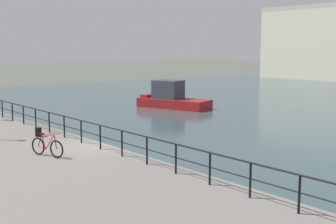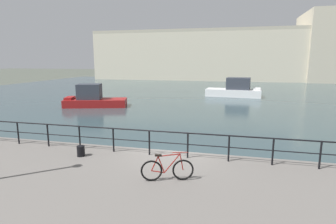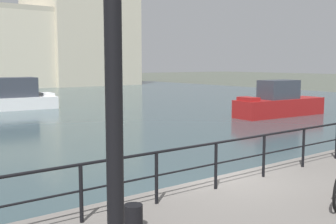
{
  "view_description": "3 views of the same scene",
  "coord_description": "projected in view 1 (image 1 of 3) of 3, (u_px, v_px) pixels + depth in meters",
  "views": [
    {
      "loc": [
        17.04,
        -10.69,
        5.1
      ],
      "look_at": [
        0.14,
        3.61,
        1.87
      ],
      "focal_mm": 47.92,
      "sensor_mm": 36.0,
      "label": 1
    },
    {
      "loc": [
        2.56,
        -11.41,
        4.7
      ],
      "look_at": [
        -1.04,
        3.36,
        1.82
      ],
      "focal_mm": 29.46,
      "sensor_mm": 36.0,
      "label": 2
    },
    {
      "loc": [
        -7.25,
        -7.35,
        3.55
      ],
      "look_at": [
        1.49,
        4.07,
        1.86
      ],
      "focal_mm": 44.67,
      "sensor_mm": 36.0,
      "label": 3
    }
  ],
  "objects": [
    {
      "name": "mooring_bollard",
      "position": [
        38.0,
        132.0,
        21.99
      ],
      "size": [
        0.32,
        0.32,
        0.44
      ],
      "primitive_type": "cylinder",
      "color": "black",
      "rests_on": "quay_promenade"
    },
    {
      "name": "quay_railing",
      "position": [
        81.0,
        127.0,
        20.39
      ],
      "size": [
        26.3,
        0.07,
        1.08
      ],
      "color": "black",
      "rests_on": "quay_promenade"
    },
    {
      "name": "moored_cabin_cruiser",
      "position": [
        171.0,
        98.0,
        37.78
      ],
      "size": [
        6.56,
        3.96,
        2.3
      ],
      "rotation": [
        0.0,
        0.0,
        3.43
      ],
      "color": "maroon",
      "rests_on": "water_basin"
    },
    {
      "name": "ground_plane",
      "position": [
        106.0,
        160.0,
        20.44
      ],
      "size": [
        240.0,
        240.0,
        0.0
      ],
      "primitive_type": "plane",
      "color": "#4C5147"
    },
    {
      "name": "parked_bicycle",
      "position": [
        47.0,
        147.0,
        17.95
      ],
      "size": [
        1.7,
        0.6,
        0.98
      ],
      "rotation": [
        0.0,
        0.0,
        0.31
      ],
      "color": "black",
      "rests_on": "quay_promenade"
    }
  ]
}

